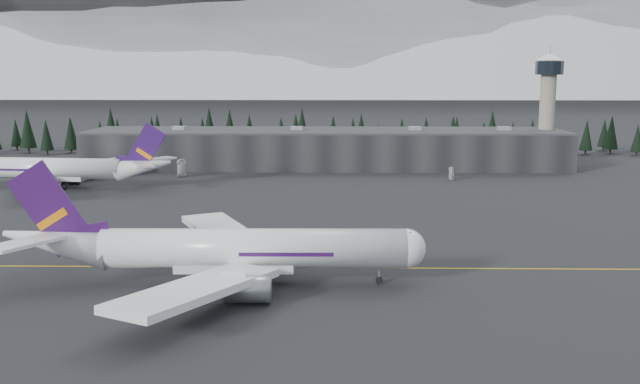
{
  "coord_description": "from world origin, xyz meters",
  "views": [
    {
      "loc": [
        2.67,
        -116.1,
        32.08
      ],
      "look_at": [
        0.0,
        20.0,
        9.0
      ],
      "focal_mm": 40.0,
      "sensor_mm": 36.0,
      "label": 1
    }
  ],
  "objects_px": {
    "gse_vehicle_a": "(182,174)",
    "control_tower": "(548,97)",
    "jet_main": "(217,249)",
    "jet_parked": "(62,169)",
    "terminal": "(326,148)",
    "gse_vehicle_b": "(452,178)"
  },
  "relations": [
    {
      "from": "jet_parked",
      "to": "terminal",
      "type": "bearing_deg",
      "value": -143.21
    },
    {
      "from": "terminal",
      "to": "control_tower",
      "type": "height_order",
      "value": "control_tower"
    },
    {
      "from": "jet_parked",
      "to": "gse_vehicle_b",
      "type": "height_order",
      "value": "jet_parked"
    },
    {
      "from": "gse_vehicle_b",
      "to": "jet_parked",
      "type": "bearing_deg",
      "value": -115.68
    },
    {
      "from": "control_tower",
      "to": "gse_vehicle_a",
      "type": "distance_m",
      "value": 124.57
    },
    {
      "from": "jet_main",
      "to": "gse_vehicle_b",
      "type": "relative_size",
      "value": 16.03
    },
    {
      "from": "gse_vehicle_a",
      "to": "jet_main",
      "type": "bearing_deg",
      "value": -98.21
    },
    {
      "from": "jet_main",
      "to": "jet_parked",
      "type": "distance_m",
      "value": 107.7
    },
    {
      "from": "jet_main",
      "to": "control_tower",
      "type": "bearing_deg",
      "value": 56.14
    },
    {
      "from": "gse_vehicle_a",
      "to": "control_tower",
      "type": "bearing_deg",
      "value": -9.7
    },
    {
      "from": "control_tower",
      "to": "jet_main",
      "type": "xyz_separation_m",
      "value": [
        -90.12,
        -139.03,
        -18.03
      ]
    },
    {
      "from": "jet_main",
      "to": "jet_parked",
      "type": "relative_size",
      "value": 1.03
    },
    {
      "from": "terminal",
      "to": "gse_vehicle_a",
      "type": "height_order",
      "value": "terminal"
    },
    {
      "from": "jet_main",
      "to": "jet_parked",
      "type": "height_order",
      "value": "jet_main"
    },
    {
      "from": "jet_parked",
      "to": "jet_main",
      "type": "bearing_deg",
      "value": 127.72
    },
    {
      "from": "jet_parked",
      "to": "gse_vehicle_a",
      "type": "relative_size",
      "value": 11.21
    },
    {
      "from": "gse_vehicle_a",
      "to": "gse_vehicle_b",
      "type": "height_order",
      "value": "gse_vehicle_a"
    },
    {
      "from": "control_tower",
      "to": "gse_vehicle_a",
      "type": "height_order",
      "value": "control_tower"
    },
    {
      "from": "control_tower",
      "to": "gse_vehicle_a",
      "type": "bearing_deg",
      "value": -166.78
    },
    {
      "from": "terminal",
      "to": "gse_vehicle_a",
      "type": "relative_size",
      "value": 28.63
    },
    {
      "from": "jet_main",
      "to": "gse_vehicle_a",
      "type": "height_order",
      "value": "jet_main"
    },
    {
      "from": "terminal",
      "to": "gse_vehicle_b",
      "type": "relative_size",
      "value": 39.59
    }
  ]
}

